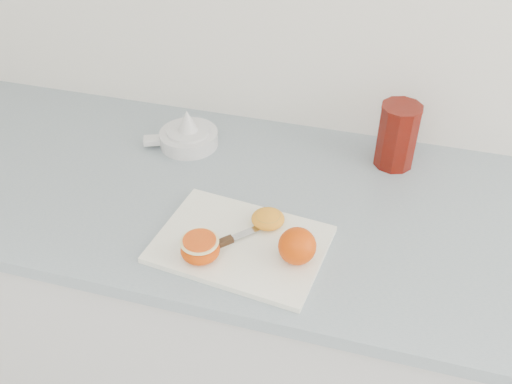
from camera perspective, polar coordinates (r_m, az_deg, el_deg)
counter at (r=1.52m, az=1.19°, el=-13.63°), size 2.59×0.64×0.89m
cutting_board at (r=1.09m, az=-1.55°, el=-5.23°), size 0.34×0.26×0.01m
whole_orange at (r=1.03m, az=4.14°, el=-5.42°), size 0.07×0.07×0.07m
half_orange at (r=1.04m, az=-5.61°, el=-5.66°), size 0.07×0.07×0.04m
squeezed_shell at (r=1.11m, az=1.21°, el=-2.68°), size 0.07×0.07×0.03m
paring_knife at (r=1.08m, az=-3.43°, el=-5.08°), size 0.13×0.14×0.01m
citrus_juicer at (r=1.36m, az=-6.82°, el=5.64°), size 0.17×0.14×0.09m
red_tumbler at (r=1.30m, az=13.91°, el=5.28°), size 0.09×0.09×0.15m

